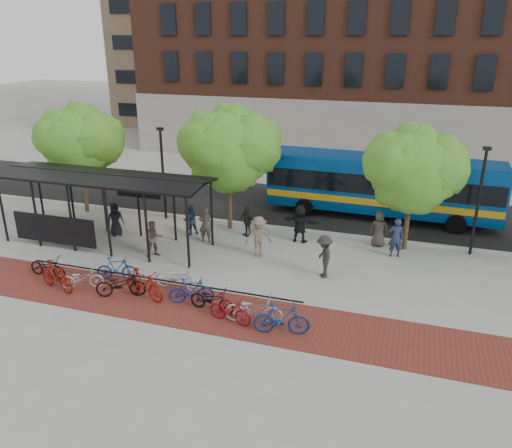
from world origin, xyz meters
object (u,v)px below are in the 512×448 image
(bike_0, at_px, (48,266))
(pedestrian_4, at_px, (247,221))
(bike_6, at_px, (177,278))
(pedestrian_5, at_px, (300,223))
(pedestrian_2, at_px, (190,220))
(pedestrian_3, at_px, (259,237))
(bike_3, at_px, (117,269))
(tree_b, at_px, (231,146))
(pedestrian_1, at_px, (205,225))
(bike_10, at_px, (254,309))
(bike_11, at_px, (281,319))
(bike_8, at_px, (212,299))
(bike_7, at_px, (191,291))
(pedestrian_8, at_px, (154,239))
(tree_c, at_px, (415,167))
(pedestrian_6, at_px, (379,229))
(tree_a, at_px, (80,139))
(bike_4, at_px, (121,284))
(bike_9, at_px, (230,310))
(pedestrian_9, at_px, (324,256))
(lamp_post_left, at_px, (163,171))
(lamp_post_right, at_px, (479,199))
(bike_2, at_px, (82,278))
(bus_shelter, at_px, (101,185))
(pedestrian_7, at_px, (396,238))
(pedestrian_0, at_px, (115,219))
(bus, at_px, (382,183))
(bike_5, at_px, (144,284))
(bike_1, at_px, (56,276))

(bike_0, xyz_separation_m, pedestrian_4, (6.55, 7.07, 0.32))
(bike_6, bearing_deg, pedestrian_5, -29.50)
(pedestrian_2, bearing_deg, pedestrian_3, 117.04)
(bike_3, bearing_deg, tree_b, -35.45)
(pedestrian_1, bearing_deg, bike_10, 114.50)
(bike_11, height_order, pedestrian_4, pedestrian_4)
(bike_8, bearing_deg, pedestrian_3, 3.72)
(pedestrian_5, bearing_deg, pedestrian_4, 5.98)
(bike_8, bearing_deg, bike_7, 78.53)
(bike_10, distance_m, pedestrian_8, 7.43)
(bike_6, distance_m, bike_11, 5.21)
(tree_b, relative_size, tree_c, 1.09)
(bike_7, relative_size, pedestrian_6, 0.97)
(tree_a, relative_size, bike_4, 3.14)
(bike_0, height_order, bike_8, bike_0)
(tree_a, height_order, pedestrian_3, tree_a)
(bike_9, height_order, pedestrian_9, pedestrian_9)
(pedestrian_6, bearing_deg, pedestrian_9, 58.85)
(bike_9, relative_size, pedestrian_2, 1.08)
(lamp_post_left, xyz_separation_m, pedestrian_8, (1.95, -4.81, -1.88))
(lamp_post_right, bearing_deg, pedestrian_4, -174.44)
(tree_b, distance_m, pedestrian_4, 3.90)
(pedestrian_4, relative_size, pedestrian_6, 0.91)
(bike_3, relative_size, pedestrian_3, 0.87)
(pedestrian_8, bearing_deg, pedestrian_9, -41.09)
(bike_7, bearing_deg, pedestrian_2, 4.21)
(tree_b, distance_m, bike_2, 9.82)
(bike_2, bearing_deg, pedestrian_1, -49.84)
(bus_shelter, height_order, pedestrian_7, bus_shelter)
(bike_10, xyz_separation_m, pedestrian_9, (1.67, 4.41, 0.39))
(tree_c, distance_m, pedestrian_0, 14.95)
(bike_4, relative_size, pedestrian_2, 1.25)
(pedestrian_4, relative_size, pedestrian_7, 0.86)
(bus, xyz_separation_m, pedestrian_7, (1.17, -5.46, -1.02))
(bike_8, height_order, pedestrian_0, pedestrian_0)
(pedestrian_8, bearing_deg, lamp_post_right, -24.65)
(pedestrian_8, relative_size, pedestrian_9, 0.92)
(bike_4, bearing_deg, bike_5, -103.64)
(pedestrian_6, bearing_deg, bus, -91.87)
(lamp_post_right, height_order, bike_10, lamp_post_right)
(pedestrian_3, xyz_separation_m, pedestrian_6, (5.19, 2.99, -0.09))
(bike_11, relative_size, pedestrian_0, 1.14)
(bike_0, bearing_deg, pedestrian_2, -25.95)
(pedestrian_3, bearing_deg, lamp_post_left, 126.64)
(bike_1, relative_size, pedestrian_3, 1.03)
(bike_3, distance_m, pedestrian_8, 2.68)
(bike_10, relative_size, pedestrian_9, 1.12)
(tree_c, distance_m, bike_8, 11.25)
(tree_b, xyz_separation_m, pedestrian_6, (7.66, -0.10, -3.56))
(lamp_post_left, relative_size, bike_1, 2.52)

